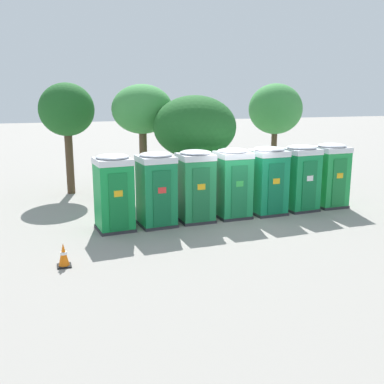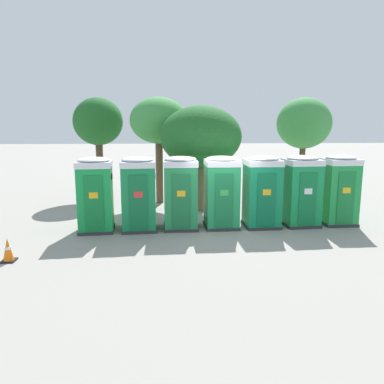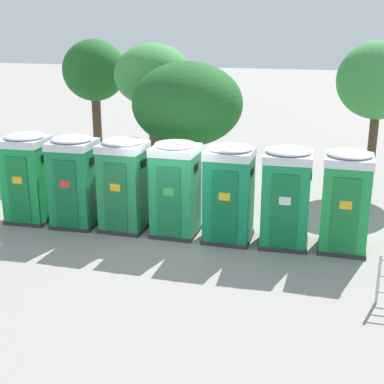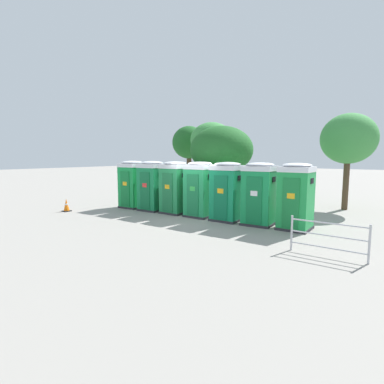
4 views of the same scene
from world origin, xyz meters
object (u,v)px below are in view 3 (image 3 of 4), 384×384
portapotty_2 (124,184)px  portapotty_3 (175,188)px  portapotty_1 (75,181)px  street_tree_2 (187,105)px  portapotty_4 (229,193)px  street_tree_1 (379,81)px  street_tree_3 (94,72)px  street_tree_0 (153,76)px  portapotty_5 (286,196)px  portapotty_6 (346,200)px  portapotty_0 (28,177)px

portapotty_2 → portapotty_3: (1.44, 0.05, 0.00)m
portapotty_1 → portapotty_3: bearing=2.9°
portapotty_3 → portapotty_1: bearing=-177.1°
portapotty_1 → street_tree_2: bearing=49.9°
portapotty_4 → street_tree_1: bearing=59.0°
portapotty_2 → street_tree_3: bearing=121.9°
portapotty_2 → street_tree_0: (-0.81, 4.47, 2.46)m
portapotty_2 → street_tree_3: size_ratio=0.52×
portapotty_3 → portapotty_4: (1.45, -0.00, -0.00)m
portapotty_3 → street_tree_2: street_tree_2 is taller
street_tree_0 → street_tree_2: size_ratio=1.10×
portapotty_3 → portapotty_4: 1.45m
street_tree_1 → portapotty_5: bearing=-110.1°
portapotty_3 → street_tree_0: 5.54m
portapotty_6 → street_tree_3: bearing=148.4°
portapotty_5 → street_tree_3: bearing=143.7°
portapotty_4 → portapotty_5: size_ratio=1.00×
portapotty_2 → portapotty_6: bearing=2.3°
portapotty_0 → portapotty_1: 1.45m
portapotty_2 → portapotty_6: 5.78m
portapotty_0 → street_tree_0: (2.08, 4.60, 2.46)m
portapotty_0 → street_tree_0: 5.61m
portapotty_4 → street_tree_3: bearing=137.8°
portapotty_6 → street_tree_0: bearing=147.3°
portapotty_3 → portapotty_2: bearing=-178.0°
portapotty_0 → portapotty_1: same height
street_tree_0 → street_tree_2: bearing=-44.5°
portapotty_1 → street_tree_2: size_ratio=0.58×
street_tree_0 → portapotty_2: bearing=-79.7°
portapotty_5 → street_tree_3: size_ratio=0.52×
portapotty_0 → portapotty_5: size_ratio=1.00×
portapotty_0 → portapotty_5: 7.23m
street_tree_2 → street_tree_3: size_ratio=0.89×
portapotty_5 → portapotty_6: same height
portapotty_4 → portapotty_3: bearing=179.9°
portapotty_4 → street_tree_2: bearing=125.8°
portapotty_2 → portapotty_4: bearing=1.0°
portapotty_6 → street_tree_2: 5.73m
portapotty_4 → street_tree_1: (3.60, 5.99, 2.36)m
street_tree_2 → portapotty_5: bearing=-37.6°
portapotty_1 → street_tree_1: size_ratio=0.51×
street_tree_1 → street_tree_2: size_ratio=1.13×
street_tree_3 → portapotty_0: bearing=-81.6°
street_tree_1 → portapotty_3: bearing=-130.1°
portapotty_5 → street_tree_3: (-8.15, 5.99, 2.42)m
portapotty_3 → street_tree_3: size_ratio=0.52×
portapotty_6 → street_tree_1: size_ratio=0.51×
portapotty_0 → portapotty_2: bearing=2.6°
portapotty_4 → street_tree_3: 9.37m
portapotty_1 → street_tree_1: 10.31m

